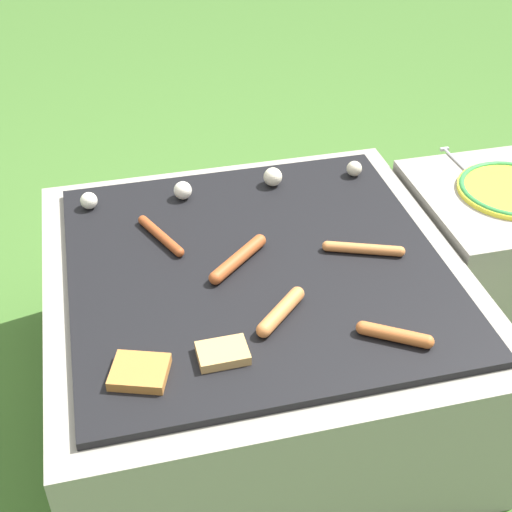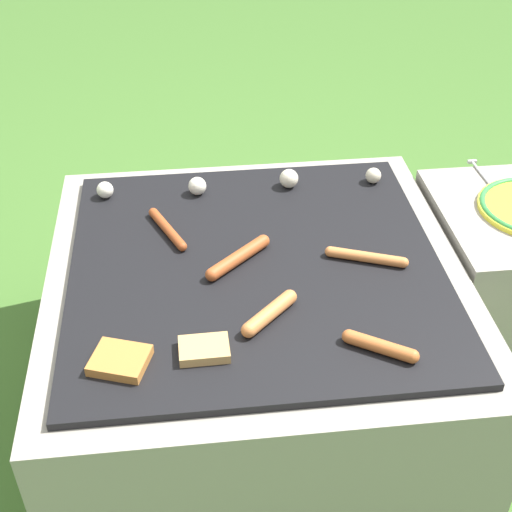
% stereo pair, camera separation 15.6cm
% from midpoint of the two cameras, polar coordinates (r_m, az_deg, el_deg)
% --- Properties ---
extents(ground_plane, '(14.00, 14.00, 0.00)m').
position_cam_midpoint_polar(ground_plane, '(1.85, 2.45, -10.89)').
color(ground_plane, '#3D6628').
extents(grill, '(0.92, 0.92, 0.42)m').
position_cam_midpoint_polar(grill, '(1.71, 2.63, -6.26)').
color(grill, gray).
rests_on(grill, ground_plane).
extents(sausage_mid_right, '(0.09, 0.17, 0.02)m').
position_cam_midpoint_polar(sausage_mid_right, '(1.66, -4.46, 2.08)').
color(sausage_mid_right, '#93421E').
rests_on(sausage_mid_right, grill).
extents(sausage_mid_left, '(0.13, 0.09, 0.03)m').
position_cam_midpoint_polar(sausage_mid_left, '(1.39, 13.11, -7.18)').
color(sausage_mid_left, '#B7602D').
rests_on(sausage_mid_left, grill).
extents(sausage_back_right, '(0.17, 0.08, 0.02)m').
position_cam_midpoint_polar(sausage_back_right, '(1.60, 11.59, -0.18)').
color(sausage_back_right, '#C6753D').
rests_on(sausage_back_right, grill).
extents(sausage_back_left, '(0.12, 0.12, 0.03)m').
position_cam_midpoint_polar(sausage_back_left, '(1.42, 4.25, -4.71)').
color(sausage_back_left, '#C6753D').
rests_on(sausage_back_left, grill).
extents(sausage_front_center, '(0.15, 0.14, 0.03)m').
position_cam_midpoint_polar(sausage_front_center, '(1.56, 1.43, -0.21)').
color(sausage_front_center, '#A34C23').
rests_on(sausage_front_center, grill).
extents(bread_slice_left, '(0.10, 0.07, 0.02)m').
position_cam_midpoint_polar(bread_slice_left, '(1.35, -0.87, -7.63)').
color(bread_slice_left, tan).
rests_on(bread_slice_left, grill).
extents(bread_slice_center, '(0.12, 0.12, 0.02)m').
position_cam_midpoint_polar(bread_slice_center, '(1.34, -7.57, -8.42)').
color(bread_slice_center, '#B27033').
rests_on(bread_slice_center, grill).
extents(mushroom_row, '(0.72, 0.05, 0.05)m').
position_cam_midpoint_polar(mushroom_row, '(1.81, 1.35, 5.83)').
color(mushroom_row, silver).
rests_on(mushroom_row, grill).
extents(fork_utensil, '(0.02, 0.18, 0.01)m').
position_cam_midpoint_polar(fork_utensil, '(1.99, 19.87, 6.02)').
color(fork_utensil, silver).
rests_on(fork_utensil, side_ledge).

